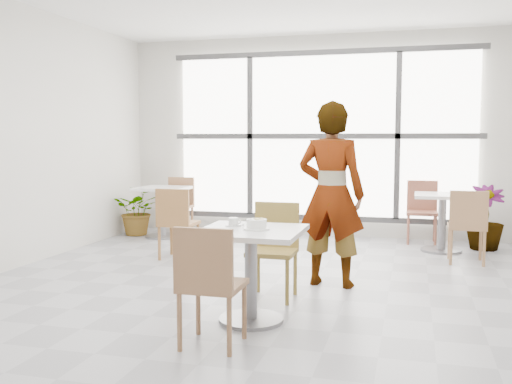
% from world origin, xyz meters
% --- Properties ---
extents(floor, '(7.00, 7.00, 0.00)m').
position_xyz_m(floor, '(0.00, 0.00, 0.00)').
color(floor, '#9E9EA5').
rests_on(floor, ground).
extents(wall_back, '(6.00, 0.00, 6.00)m').
position_xyz_m(wall_back, '(0.00, 3.50, 1.50)').
color(wall_back, silver).
rests_on(wall_back, ground).
extents(wall_front, '(6.00, 0.00, 6.00)m').
position_xyz_m(wall_front, '(0.00, -3.50, 1.50)').
color(wall_front, silver).
rests_on(wall_front, ground).
extents(window, '(4.60, 0.07, 2.52)m').
position_xyz_m(window, '(0.00, 3.44, 1.50)').
color(window, white).
rests_on(window, ground).
extents(main_table, '(0.80, 0.80, 0.75)m').
position_xyz_m(main_table, '(0.09, -0.79, 0.52)').
color(main_table, silver).
rests_on(main_table, ground).
extents(chair_near, '(0.42, 0.42, 0.87)m').
position_xyz_m(chair_near, '(-0.03, -1.45, 0.50)').
color(chair_near, '#8F6343').
rests_on(chair_near, ground).
extents(chair_far, '(0.42, 0.42, 0.87)m').
position_xyz_m(chair_far, '(0.10, -0.01, 0.50)').
color(chair_far, olive).
rests_on(chair_far, ground).
extents(oatmeal_bowl, '(0.21, 0.21, 0.09)m').
position_xyz_m(oatmeal_bowl, '(0.14, -0.79, 0.79)').
color(oatmeal_bowl, white).
rests_on(oatmeal_bowl, main_table).
extents(coffee_cup, '(0.16, 0.13, 0.07)m').
position_xyz_m(coffee_cup, '(-0.09, -0.66, 0.78)').
color(coffee_cup, silver).
rests_on(coffee_cup, main_table).
extents(person, '(0.71, 0.51, 1.83)m').
position_xyz_m(person, '(0.55, 0.53, 0.91)').
color(person, black).
rests_on(person, ground).
extents(bg_table_left, '(0.70, 0.70, 0.75)m').
position_xyz_m(bg_table_left, '(-2.25, 2.70, 0.49)').
color(bg_table_left, white).
rests_on(bg_table_left, ground).
extents(bg_table_right, '(0.70, 0.70, 0.75)m').
position_xyz_m(bg_table_right, '(1.70, 2.65, 0.49)').
color(bg_table_right, white).
rests_on(bg_table_right, ground).
extents(bg_chair_left_near, '(0.42, 0.42, 0.87)m').
position_xyz_m(bg_chair_left_near, '(-1.43, 1.27, 0.50)').
color(bg_chair_left_near, '#9D693A').
rests_on(bg_chair_left_near, ground).
extents(bg_chair_left_far, '(0.42, 0.42, 0.87)m').
position_xyz_m(bg_chair_left_far, '(-2.14, 3.04, 0.50)').
color(bg_chair_left_far, '#A16F4B').
rests_on(bg_chair_left_far, ground).
extents(bg_chair_right_near, '(0.42, 0.42, 0.87)m').
position_xyz_m(bg_chair_right_near, '(1.95, 1.92, 0.50)').
color(bg_chair_right_near, '#A1744D').
rests_on(bg_chair_right_near, ground).
extents(bg_chair_right_far, '(0.42, 0.42, 0.87)m').
position_xyz_m(bg_chair_right_far, '(1.46, 3.28, 0.50)').
color(bg_chair_right_far, '#985844').
rests_on(bg_chair_right_far, ground).
extents(plant_left, '(0.81, 0.75, 0.75)m').
position_xyz_m(plant_left, '(-2.70, 2.80, 0.38)').
color(plant_left, '#62854B').
rests_on(plant_left, ground).
extents(plant_right, '(0.48, 0.48, 0.85)m').
position_xyz_m(plant_right, '(2.25, 2.94, 0.43)').
color(plant_right, '#597F44').
rests_on(plant_right, ground).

